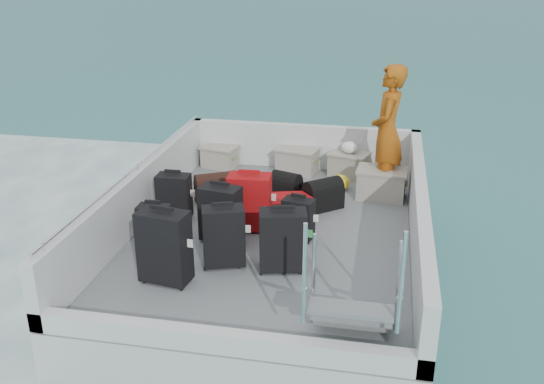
{
  "coord_description": "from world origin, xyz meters",
  "views": [
    {
      "loc": [
        1.27,
        -6.65,
        3.89
      ],
      "look_at": [
        -0.09,
        0.37,
        1.0
      ],
      "focal_mm": 40.0,
      "sensor_mm": 36.0,
      "label": 1
    }
  ],
  "objects_px": {
    "crate_1": "(297,161)",
    "crate_3": "(381,184)",
    "suitcase_5": "(250,203)",
    "crate_0": "(220,157)",
    "suitcase_7": "(298,220)",
    "crate_2": "(348,165)",
    "suitcase_1": "(155,228)",
    "suitcase_3": "(224,237)",
    "passenger": "(387,132)",
    "suitcase_0": "(164,248)",
    "suitcase_4": "(221,214)",
    "suitcase_2": "(174,197)",
    "suitcase_6": "(283,241)",
    "suitcase_8": "(288,207)"
  },
  "relations": [
    {
      "from": "crate_1",
      "to": "crate_3",
      "type": "xyz_separation_m",
      "value": [
        1.31,
        -0.82,
        0.02
      ]
    },
    {
      "from": "suitcase_5",
      "to": "crate_0",
      "type": "bearing_deg",
      "value": 111.14
    },
    {
      "from": "suitcase_7",
      "to": "crate_2",
      "type": "bearing_deg",
      "value": 92.23
    },
    {
      "from": "suitcase_1",
      "to": "suitcase_3",
      "type": "relative_size",
      "value": 0.8
    },
    {
      "from": "crate_2",
      "to": "passenger",
      "type": "bearing_deg",
      "value": -51.42
    },
    {
      "from": "suitcase_0",
      "to": "suitcase_4",
      "type": "relative_size",
      "value": 1.15
    },
    {
      "from": "suitcase_0",
      "to": "crate_2",
      "type": "bearing_deg",
      "value": 73.72
    },
    {
      "from": "suitcase_7",
      "to": "crate_2",
      "type": "distance_m",
      "value": 2.38
    },
    {
      "from": "suitcase_5",
      "to": "crate_2",
      "type": "bearing_deg",
      "value": 60.58
    },
    {
      "from": "suitcase_2",
      "to": "suitcase_5",
      "type": "relative_size",
      "value": 0.85
    },
    {
      "from": "suitcase_0",
      "to": "suitcase_2",
      "type": "relative_size",
      "value": 1.31
    },
    {
      "from": "crate_1",
      "to": "passenger",
      "type": "xyz_separation_m",
      "value": [
        1.34,
        -0.69,
        0.75
      ]
    },
    {
      "from": "suitcase_2",
      "to": "suitcase_6",
      "type": "relative_size",
      "value": 0.88
    },
    {
      "from": "crate_2",
      "to": "crate_3",
      "type": "xyz_separation_m",
      "value": [
        0.52,
        -0.82,
        0.03
      ]
    },
    {
      "from": "suitcase_8",
      "to": "crate_2",
      "type": "relative_size",
      "value": 1.19
    },
    {
      "from": "crate_0",
      "to": "suitcase_7",
      "type": "bearing_deg",
      "value": -55.29
    },
    {
      "from": "suitcase_3",
      "to": "suitcase_6",
      "type": "distance_m",
      "value": 0.65
    },
    {
      "from": "suitcase_7",
      "to": "crate_1",
      "type": "relative_size",
      "value": 0.88
    },
    {
      "from": "suitcase_0",
      "to": "suitcase_8",
      "type": "height_order",
      "value": "suitcase_0"
    },
    {
      "from": "suitcase_1",
      "to": "suitcase_7",
      "type": "bearing_deg",
      "value": 18.81
    },
    {
      "from": "suitcase_3",
      "to": "crate_3",
      "type": "distance_m",
      "value": 2.85
    },
    {
      "from": "suitcase_6",
      "to": "suitcase_8",
      "type": "bearing_deg",
      "value": 84.54
    },
    {
      "from": "suitcase_0",
      "to": "passenger",
      "type": "bearing_deg",
      "value": 61.3
    },
    {
      "from": "suitcase_6",
      "to": "suitcase_5",
      "type": "bearing_deg",
      "value": 108.97
    },
    {
      "from": "suitcase_5",
      "to": "suitcase_6",
      "type": "bearing_deg",
      "value": -61.62
    },
    {
      "from": "suitcase_6",
      "to": "crate_1",
      "type": "height_order",
      "value": "suitcase_6"
    },
    {
      "from": "suitcase_0",
      "to": "suitcase_8",
      "type": "distance_m",
      "value": 2.16
    },
    {
      "from": "suitcase_7",
      "to": "suitcase_5",
      "type": "bearing_deg",
      "value": 177.23
    },
    {
      "from": "crate_2",
      "to": "passenger",
      "type": "distance_m",
      "value": 1.16
    },
    {
      "from": "suitcase_5",
      "to": "passenger",
      "type": "xyz_separation_m",
      "value": [
        1.61,
        1.49,
        0.57
      ]
    },
    {
      "from": "suitcase_3",
      "to": "suitcase_7",
      "type": "xyz_separation_m",
      "value": [
        0.7,
        0.8,
        -0.09
      ]
    },
    {
      "from": "suitcase_4",
      "to": "suitcase_8",
      "type": "bearing_deg",
      "value": 63.47
    },
    {
      "from": "suitcase_0",
      "to": "suitcase_7",
      "type": "relative_size",
      "value": 1.53
    },
    {
      "from": "suitcase_0",
      "to": "suitcase_1",
      "type": "height_order",
      "value": "suitcase_0"
    },
    {
      "from": "suitcase_5",
      "to": "crate_2",
      "type": "height_order",
      "value": "suitcase_5"
    },
    {
      "from": "suitcase_1",
      "to": "suitcase_2",
      "type": "xyz_separation_m",
      "value": [
        -0.07,
        0.86,
        0.03
      ]
    },
    {
      "from": "suitcase_8",
      "to": "crate_1",
      "type": "height_order",
      "value": "crate_1"
    },
    {
      "from": "suitcase_3",
      "to": "passenger",
      "type": "xyz_separation_m",
      "value": [
        1.67,
        2.45,
        0.58
      ]
    },
    {
      "from": "suitcase_8",
      "to": "crate_3",
      "type": "height_order",
      "value": "crate_3"
    },
    {
      "from": "suitcase_8",
      "to": "passenger",
      "type": "bearing_deg",
      "value": -67.17
    },
    {
      "from": "suitcase_3",
      "to": "suitcase_5",
      "type": "xyz_separation_m",
      "value": [
        0.07,
        0.97,
        0.01
      ]
    },
    {
      "from": "suitcase_4",
      "to": "crate_1",
      "type": "relative_size",
      "value": 1.17
    },
    {
      "from": "suitcase_0",
      "to": "crate_2",
      "type": "distance_m",
      "value": 3.95
    },
    {
      "from": "crate_1",
      "to": "passenger",
      "type": "bearing_deg",
      "value": -27.03
    },
    {
      "from": "suitcase_8",
      "to": "suitcase_3",
      "type": "bearing_deg",
      "value": 145.73
    },
    {
      "from": "crate_2",
      "to": "suitcase_1",
      "type": "bearing_deg",
      "value": -124.5
    },
    {
      "from": "suitcase_4",
      "to": "passenger",
      "type": "distance_m",
      "value": 2.71
    },
    {
      "from": "suitcase_3",
      "to": "passenger",
      "type": "height_order",
      "value": "passenger"
    },
    {
      "from": "suitcase_6",
      "to": "suitcase_8",
      "type": "distance_m",
      "value": 1.45
    },
    {
      "from": "suitcase_2",
      "to": "passenger",
      "type": "distance_m",
      "value": 3.03
    }
  ]
}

